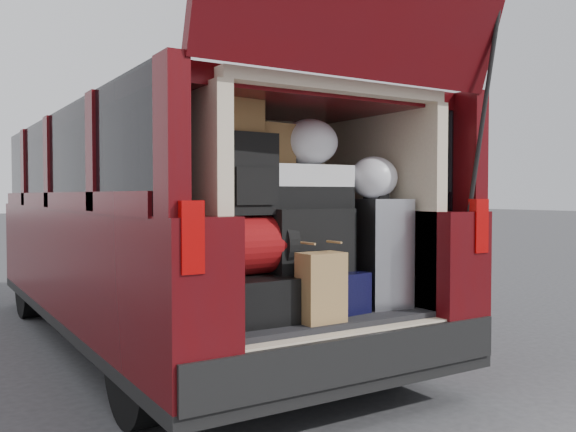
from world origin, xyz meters
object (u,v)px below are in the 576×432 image
object	(u,v)px
silver_roller	(376,252)
kraft_bag	(321,287)
black_soft_case	(305,240)
backpack	(246,174)
twotone_duffel	(301,187)
red_duffel	(244,245)
navy_hardshell	(313,291)
black_hardshell	(238,297)

from	to	relation	value
silver_roller	kraft_bag	size ratio (longest dim) A/B	1.76
black_soft_case	backpack	xyz separation A→B (m)	(-0.37, -0.00, 0.36)
backpack	twotone_duffel	distance (m)	0.39
red_duffel	navy_hardshell	bearing A→B (deg)	-5.23
backpack	twotone_duffel	bearing A→B (deg)	6.19
black_hardshell	red_duffel	bearing A→B (deg)	-16.53
silver_roller	twotone_duffel	size ratio (longest dim) A/B	1.16
backpack	twotone_duffel	xyz separation A→B (m)	(0.38, 0.06, -0.06)
black_hardshell	black_soft_case	xyz separation A→B (m)	(0.42, -0.00, 0.28)
black_soft_case	twotone_duffel	size ratio (longest dim) A/B	0.90
navy_hardshell	backpack	world-z (taller)	backpack
kraft_bag	twotone_duffel	bearing A→B (deg)	71.97
navy_hardshell	twotone_duffel	world-z (taller)	twotone_duffel
red_duffel	twotone_duffel	xyz separation A→B (m)	(0.40, 0.06, 0.30)
black_hardshell	silver_roller	distance (m)	0.90
backpack	navy_hardshell	bearing A→B (deg)	-3.37
black_hardshell	silver_roller	world-z (taller)	silver_roller
red_duffel	twotone_duffel	bearing A→B (deg)	3.97
black_hardshell	kraft_bag	bearing A→B (deg)	-41.46
twotone_duffel	black_hardshell	bearing A→B (deg)	-171.08
black_hardshell	twotone_duffel	world-z (taller)	twotone_duffel
black_hardshell	twotone_duffel	distance (m)	0.72
black_hardshell	navy_hardshell	world-z (taller)	black_hardshell
navy_hardshell	red_duffel	bearing A→B (deg)	173.48
black_hardshell	navy_hardshell	bearing A→B (deg)	-0.33
black_hardshell	black_soft_case	distance (m)	0.50
navy_hardshell	backpack	distance (m)	0.76
black_hardshell	twotone_duffel	bearing A→B (deg)	8.18
black_hardshell	backpack	size ratio (longest dim) A/B	1.36
navy_hardshell	kraft_bag	world-z (taller)	kraft_bag
black_hardshell	black_soft_case	bearing A→B (deg)	0.53
silver_roller	red_duffel	distance (m)	0.85
navy_hardshell	twotone_duffel	size ratio (longest dim) A/B	0.94
navy_hardshell	silver_roller	world-z (taller)	silver_roller
black_hardshell	navy_hardshell	size ratio (longest dim) A/B	1.13
navy_hardshell	kraft_bag	xyz separation A→B (m)	(-0.14, -0.28, 0.07)
silver_roller	black_soft_case	size ratio (longest dim) A/B	1.28
navy_hardshell	twotone_duffel	xyz separation A→B (m)	(-0.03, 0.06, 0.58)
black_hardshell	silver_roller	bearing A→B (deg)	-2.38
kraft_bag	backpack	size ratio (longest dim) A/B	0.84
silver_roller	kraft_bag	distance (m)	0.62
silver_roller	red_duffel	xyz separation A→B (m)	(-0.85, 0.04, 0.07)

